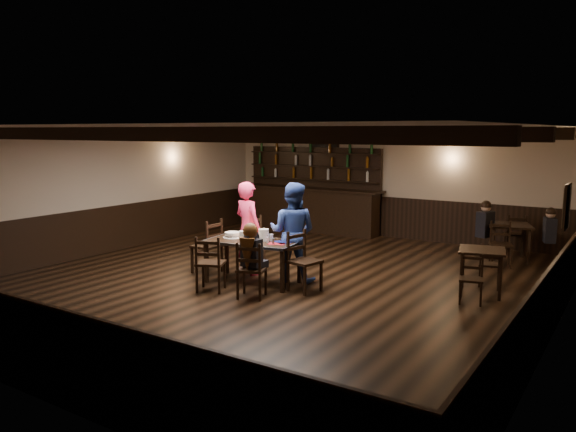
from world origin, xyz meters
The scene contains 25 objects.
ground centered at (0.00, 0.00, 0.00)m, with size 10.00×10.00×0.00m, color black.
room_shell centered at (0.01, 0.04, 1.75)m, with size 9.02×10.02×2.71m.
dining_table centered at (-0.32, -0.36, 0.67)m, with size 1.70×1.00×0.75m.
chair_near_left centered at (-0.56, -1.22, 0.55)m, with size 0.57×0.56×0.94m.
chair_near_right centered at (0.22, -1.15, 0.53)m, with size 0.54×0.53×0.91m.
chair_end_left centered at (-1.37, -0.25, 0.59)m, with size 0.46×0.48×1.01m.
chair_end_right centered at (0.64, -0.30, 0.59)m, with size 0.53×0.55×1.00m.
chair_far_pushed centered at (-1.22, 0.86, 0.56)m, with size 0.61×0.61×0.95m.
woman_pink centered at (-0.76, 0.10, 0.86)m, with size 0.63×0.41×1.72m, color #FD3551.
man_blue centered at (0.21, 0.12, 0.88)m, with size 0.85×0.66×1.75m, color navy.
seated_person centered at (0.20, -1.09, 0.81)m, with size 0.32×0.48×0.77m.
cake centered at (-0.76, -0.35, 0.80)m, with size 0.34×0.34×0.11m.
plate_stack_a centered at (-0.41, -0.46, 0.84)m, with size 0.19×0.19×0.18m, color white.
plate_stack_b centered at (-0.13, -0.28, 0.86)m, with size 0.18×0.18×0.21m, color white.
tea_light centered at (-0.34, -0.23, 0.78)m, with size 0.05×0.05×0.06m.
salt_shaker centered at (0.02, -0.38, 0.80)m, with size 0.04×0.04×0.10m, color silver.
pepper_shaker centered at (0.16, -0.42, 0.80)m, with size 0.04×0.04×0.10m, color #A5A8AD.
drink_glass centered at (-0.05, -0.18, 0.81)m, with size 0.07×0.07×0.11m, color silver.
menu_red centered at (0.20, -0.37, 0.75)m, with size 0.28×0.20×0.00m, color maroon.
menu_blue centered at (0.19, -0.21, 0.75)m, with size 0.31×0.22×0.00m, color #101651.
bar_counter centered at (-2.17, 4.72, 0.73)m, with size 4.12×0.70×2.20m.
back_table_a centered at (3.22, 1.09, 0.64)m, with size 0.85×0.85×0.75m.
back_table_b centered at (3.07, 3.87, 0.65)m, with size 1.06×1.06×0.75m.
bg_patron_left centered at (2.63, 3.71, 0.84)m, with size 0.32×0.41×0.76m.
bg_patron_right centered at (3.83, 3.81, 0.81)m, with size 0.30×0.38×0.69m.
Camera 1 is at (5.40, -8.06, 2.65)m, focal length 35.00 mm.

